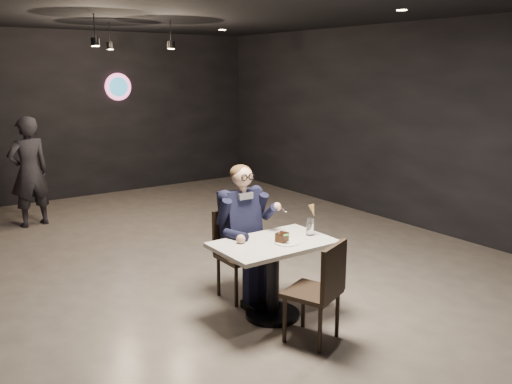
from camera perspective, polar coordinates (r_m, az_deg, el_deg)
floor at (r=6.64m, az=-5.89°, el=-7.76°), size 9.00×9.00×0.00m
wall_sign at (r=10.63m, az=-14.32°, el=10.68°), size 0.50×0.06×0.50m
pendant_lights at (r=8.05m, az=-13.65°, el=16.43°), size 1.40×1.20×0.36m
main_table at (r=5.21m, az=1.79°, el=-9.19°), size 1.10×0.70×0.75m
chair_far at (r=5.60m, az=-1.59°, el=-6.65°), size 0.42×0.46×0.92m
chair_near at (r=4.77m, az=5.90°, el=-10.27°), size 0.56×0.58×0.92m
seated_man at (r=5.52m, az=-1.61°, el=-4.11°), size 0.60×0.80×1.44m
dessert_plate at (r=5.04m, az=3.27°, el=-5.34°), size 0.23×0.23×0.01m
cake_slice at (r=5.04m, az=2.75°, el=-4.81°), size 0.13×0.12×0.08m
mint_leaf at (r=4.98m, az=3.17°, el=-4.53°), size 0.07×0.04×0.01m
sundae_glass at (r=5.28m, az=5.70°, el=-3.66°), size 0.07×0.07×0.17m
wafer_cone at (r=5.26m, az=5.99°, el=-1.96°), size 0.07×0.07×0.12m
passerby at (r=8.76m, az=-22.78°, el=1.97°), size 0.66×0.49×1.65m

